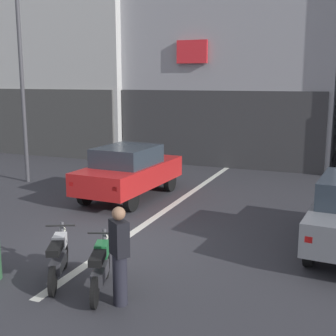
# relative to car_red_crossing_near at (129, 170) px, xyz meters

# --- Properties ---
(ground_plane) EXTENTS (120.00, 120.00, 0.00)m
(ground_plane) POSITION_rel_car_red_crossing_near_xyz_m (1.56, -3.64, -0.89)
(ground_plane) COLOR #333338
(lane_centre_line) EXTENTS (0.20, 18.00, 0.01)m
(lane_centre_line) POSITION_rel_car_red_crossing_near_xyz_m (1.56, 2.36, -0.88)
(lane_centre_line) COLOR silver
(lane_centre_line) RESTS_ON ground
(building_corner_left) EXTENTS (10.83, 9.63, 13.98)m
(building_corner_left) POSITION_rel_car_red_crossing_near_xyz_m (-8.79, 10.32, 6.09)
(building_corner_left) COLOR silver
(building_corner_left) RESTS_ON ground
(building_mid_block) EXTENTS (9.12, 8.84, 11.91)m
(building_mid_block) POSITION_rel_car_red_crossing_near_xyz_m (1.04, 10.32, 5.06)
(building_mid_block) COLOR #9E9EA3
(building_mid_block) RESTS_ON ground
(car_red_crossing_near) EXTENTS (1.96, 4.18, 1.64)m
(car_red_crossing_near) POSITION_rel_car_red_crossing_near_xyz_m (0.00, 0.00, 0.00)
(car_red_crossing_near) COLOR black
(car_red_crossing_near) RESTS_ON ground
(street_lamp) EXTENTS (0.36, 0.36, 6.96)m
(street_lamp) POSITION_rel_car_red_crossing_near_xyz_m (-4.48, 0.68, 3.33)
(street_lamp) COLOR #47474C
(street_lamp) RESTS_ON ground
(motorcycle_white_row_leftmost) EXTENTS (0.79, 1.54, 0.98)m
(motorcycle_white_row_leftmost) POSITION_rel_car_red_crossing_near_xyz_m (1.50, -5.81, -0.43)
(motorcycle_white_row_leftmost) COLOR black
(motorcycle_white_row_leftmost) RESTS_ON ground
(motorcycle_green_row_left_mid) EXTENTS (0.71, 1.59, 0.98)m
(motorcycle_green_row_left_mid) POSITION_rel_car_red_crossing_near_xyz_m (2.43, -5.89, -0.43)
(motorcycle_green_row_left_mid) COLOR black
(motorcycle_green_row_left_mid) RESTS_ON ground
(person_by_motorcycles) EXTENTS (0.42, 0.40, 1.67)m
(person_by_motorcycles) POSITION_rel_car_red_crossing_near_xyz_m (2.96, -6.18, -0.03)
(person_by_motorcycles) COLOR #23232D
(person_by_motorcycles) RESTS_ON ground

